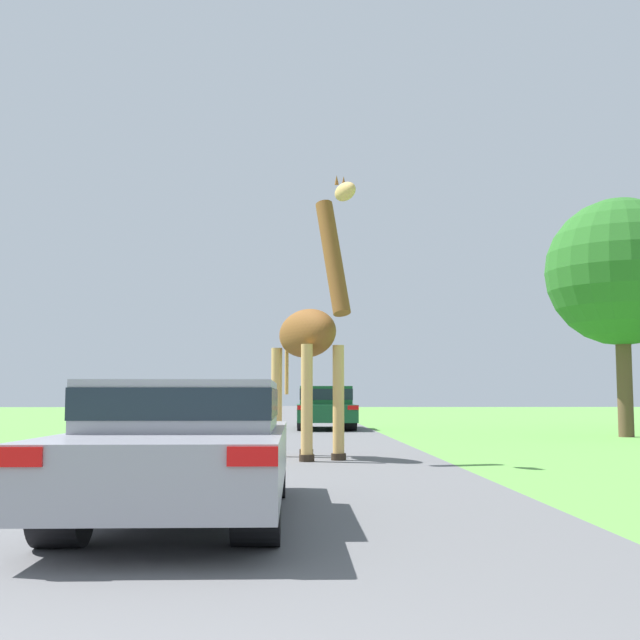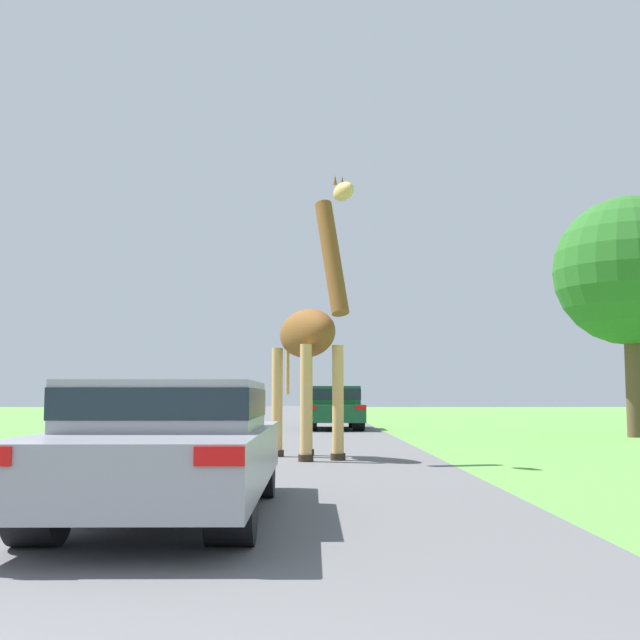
{
  "view_description": "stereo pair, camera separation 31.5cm",
  "coord_description": "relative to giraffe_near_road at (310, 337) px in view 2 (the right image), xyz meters",
  "views": [
    {
      "loc": [
        1.05,
        -1.5,
        1.07
      ],
      "look_at": [
        1.48,
        12.58,
        2.42
      ],
      "focal_mm": 45.0,
      "sensor_mm": 36.0,
      "label": 1
    },
    {
      "loc": [
        1.36,
        -1.51,
        1.07
      ],
      "look_at": [
        1.48,
        12.58,
        2.42
      ],
      "focal_mm": 45.0,
      "sensor_mm": 36.0,
      "label": 2
    }
  ],
  "objects": [
    {
      "name": "road",
      "position": [
        -1.31,
        17.55,
        -2.1
      ],
      "size": [
        7.12,
        120.0,
        0.0
      ],
      "color": "#5B5B5E",
      "rests_on": "ground"
    },
    {
      "name": "giraffe_near_road",
      "position": [
        0.0,
        0.0,
        0.0
      ],
      "size": [
        1.53,
        2.5,
        4.72
      ],
      "rotation": [
        0.0,
        0.0,
        -2.69
      ],
      "color": "tan",
      "rests_on": "ground"
    },
    {
      "name": "car_lead_maroon",
      "position": [
        -1.24,
        -6.65,
        -1.44
      ],
      "size": [
        1.74,
        4.67,
        1.21
      ],
      "color": "gray",
      "rests_on": "ground"
    },
    {
      "name": "car_queue_right",
      "position": [
        0.74,
        12.69,
        -1.36
      ],
      "size": [
        1.87,
        4.57,
        1.41
      ],
      "color": "#144C28",
      "rests_on": "ground"
    },
    {
      "name": "car_queue_left",
      "position": [
        -3.41,
        17.79,
        -1.39
      ],
      "size": [
        1.75,
        4.13,
        1.34
      ],
      "color": "silver",
      "rests_on": "ground"
    },
    {
      "name": "tree_far_right",
      "position": [
        8.56,
        7.29,
        2.31
      ],
      "size": [
        4.0,
        4.0,
        6.45
      ],
      "color": "brown",
      "rests_on": "ground"
    }
  ]
}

